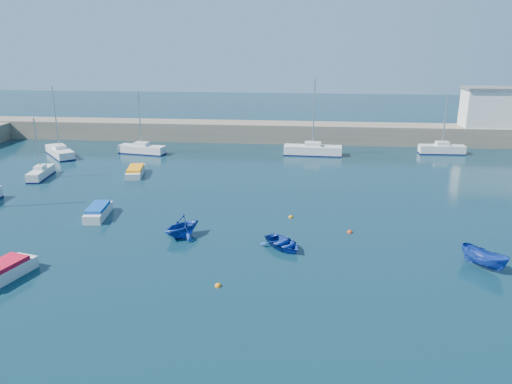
# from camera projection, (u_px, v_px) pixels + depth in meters

# --- Properties ---
(ground) EXTENTS (220.00, 220.00, 0.00)m
(ground) POSITION_uv_depth(u_px,v_px,m) (233.00, 306.00, 27.75)
(ground) COLOR #0C2835
(ground) RESTS_ON ground
(back_wall) EXTENTS (96.00, 4.50, 2.60)m
(back_wall) POSITION_uv_depth(u_px,v_px,m) (279.00, 132.00, 71.05)
(back_wall) COLOR #726857
(back_wall) RESTS_ON ground
(harbor_office) EXTENTS (10.00, 4.00, 5.00)m
(harbor_office) POSITION_uv_depth(u_px,v_px,m) (502.00, 108.00, 67.08)
(harbor_office) COLOR silver
(harbor_office) RESTS_ON back_wall
(sailboat_3) EXTENTS (1.90, 4.87, 6.40)m
(sailboat_3) POSITION_uv_depth(u_px,v_px,m) (41.00, 173.00, 52.79)
(sailboat_3) COLOR silver
(sailboat_3) RESTS_ON ground
(sailboat_4) EXTENTS (5.76, 6.25, 8.67)m
(sailboat_4) POSITION_uv_depth(u_px,v_px,m) (60.00, 152.00, 62.33)
(sailboat_4) COLOR silver
(sailboat_4) RESTS_ON ground
(sailboat_5) EXTENTS (6.18, 2.74, 7.94)m
(sailboat_5) POSITION_uv_depth(u_px,v_px,m) (142.00, 149.00, 63.64)
(sailboat_5) COLOR silver
(sailboat_5) RESTS_ON ground
(sailboat_6) EXTENTS (7.27, 2.28, 9.46)m
(sailboat_6) POSITION_uv_depth(u_px,v_px,m) (313.00, 150.00, 62.94)
(sailboat_6) COLOR silver
(sailboat_6) RESTS_ON ground
(sailboat_7) EXTENTS (5.70, 1.78, 7.61)m
(sailboat_7) POSITION_uv_depth(u_px,v_px,m) (442.00, 149.00, 63.56)
(sailboat_7) COLOR silver
(sailboat_7) RESTS_ON ground
(motorboat_1) EXTENTS (1.89, 4.19, 0.99)m
(motorboat_1) POSITION_uv_depth(u_px,v_px,m) (98.00, 211.00, 41.36)
(motorboat_1) COLOR silver
(motorboat_1) RESTS_ON ground
(motorboat_2) EXTENTS (2.32, 4.61, 0.91)m
(motorboat_2) POSITION_uv_depth(u_px,v_px,m) (136.00, 171.00, 53.83)
(motorboat_2) COLOR silver
(motorboat_2) RESTS_ON ground
(dinghy_center) EXTENTS (4.04, 4.19, 0.71)m
(dinghy_center) POSITION_uv_depth(u_px,v_px,m) (283.00, 243.00, 35.24)
(dinghy_center) COLOR #153595
(dinghy_center) RESTS_ON ground
(dinghy_left) EXTENTS (4.19, 4.27, 1.70)m
(dinghy_left) POSITION_uv_depth(u_px,v_px,m) (182.00, 226.00, 37.13)
(dinghy_left) COLOR #153595
(dinghy_left) RESTS_ON ground
(dinghy_right) EXTENTS (3.03, 3.41, 1.29)m
(dinghy_right) POSITION_uv_depth(u_px,v_px,m) (484.00, 259.00, 32.15)
(dinghy_right) COLOR #153595
(dinghy_right) RESTS_ON ground
(buoy_0) EXTENTS (0.41, 0.41, 0.41)m
(buoy_0) POSITION_uv_depth(u_px,v_px,m) (218.00, 286.00, 29.94)
(buoy_0) COLOR orange
(buoy_0) RESTS_ON ground
(buoy_1) EXTENTS (0.41, 0.41, 0.41)m
(buoy_1) POSITION_uv_depth(u_px,v_px,m) (350.00, 232.00, 38.15)
(buoy_1) COLOR #AF320D
(buoy_1) RESTS_ON ground
(buoy_3) EXTENTS (0.39, 0.39, 0.39)m
(buoy_3) POSITION_uv_depth(u_px,v_px,m) (291.00, 217.00, 41.33)
(buoy_3) COLOR orange
(buoy_3) RESTS_ON ground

